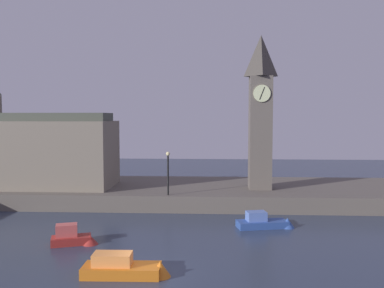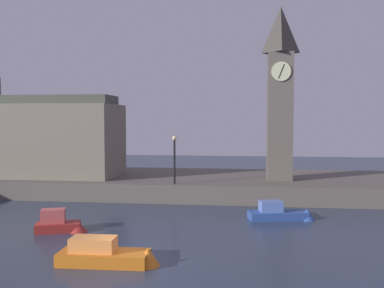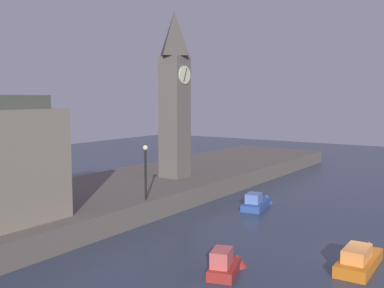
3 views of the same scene
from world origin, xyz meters
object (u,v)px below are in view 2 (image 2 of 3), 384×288
object	(u,v)px
streetlamp	(174,154)
boat_dinghy_red	(62,224)
parliament_hall	(43,136)
boat_tour_blue	(285,214)
boat_patrol_orange	(114,255)
clock_tower	(280,90)

from	to	relation	value
streetlamp	boat_dinghy_red	bearing A→B (deg)	-118.52
streetlamp	parliament_hall	bearing A→B (deg)	162.79
boat_tour_blue	streetlamp	bearing A→B (deg)	149.81
boat_patrol_orange	boat_tour_blue	bearing A→B (deg)	49.44
parliament_hall	streetlamp	bearing A→B (deg)	-17.21
boat_tour_blue	parliament_hall	bearing A→B (deg)	157.43
clock_tower	boat_dinghy_red	world-z (taller)	clock_tower
parliament_hall	boat_dinghy_red	world-z (taller)	parliament_hall
boat_tour_blue	boat_patrol_orange	bearing A→B (deg)	-130.56
clock_tower	parliament_hall	distance (m)	21.65
streetlamp	boat_patrol_orange	size ratio (longest dim) A/B	0.79
parliament_hall	streetlamp	world-z (taller)	parliament_hall
streetlamp	boat_patrol_orange	xyz separation A→B (m)	(-0.38, -14.79, -3.47)
parliament_hall	boat_dinghy_red	size ratio (longest dim) A/B	3.93
streetlamp	boat_dinghy_red	size ratio (longest dim) A/B	1.14
parliament_hall	streetlamp	xyz separation A→B (m)	(12.84, -3.98, -1.19)
parliament_hall	boat_tour_blue	world-z (taller)	parliament_hall
boat_dinghy_red	boat_patrol_orange	bearing A→B (deg)	-47.47
parliament_hall	boat_dinghy_red	distance (m)	16.21
clock_tower	boat_patrol_orange	bearing A→B (deg)	-115.49
streetlamp	boat_tour_blue	world-z (taller)	streetlamp
boat_dinghy_red	clock_tower	bearing A→B (deg)	44.20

